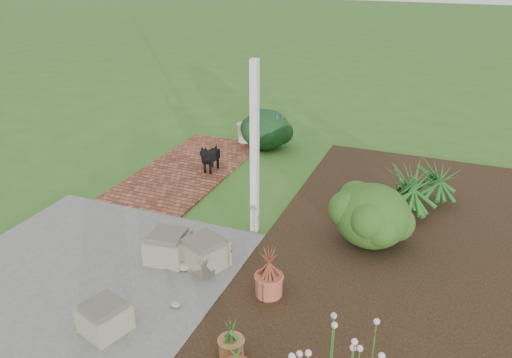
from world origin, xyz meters
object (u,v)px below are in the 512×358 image
at_px(stone_trough_near, 105,319).
at_px(evergreen_shrub, 372,214).
at_px(cream_ceramic_urn, 245,133).
at_px(black_dog, 210,156).

xyz_separation_m(stone_trough_near, evergreen_shrub, (2.28, 2.86, 0.28)).
bearing_deg(stone_trough_near, cream_ceramic_urn, 98.86).
height_order(black_dog, cream_ceramic_urn, black_dog).
bearing_deg(evergreen_shrub, black_dog, 156.72).
bearing_deg(stone_trough_near, evergreen_shrub, 51.43).
bearing_deg(evergreen_shrub, stone_trough_near, -128.57).
distance_m(cream_ceramic_urn, evergreen_shrub, 4.45).
bearing_deg(black_dog, cream_ceramic_urn, 93.86).
xyz_separation_m(black_dog, cream_ceramic_urn, (-0.04, 1.72, -0.10)).
distance_m(stone_trough_near, evergreen_shrub, 3.66).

